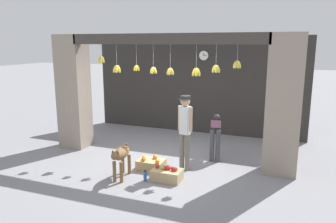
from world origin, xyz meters
The scene contains 12 objects.
ground_plane centered at (0.00, 0.00, 0.00)m, with size 60.00×60.00×0.00m, color gray.
shop_back_wall centered at (0.00, 2.85, 1.47)m, with size 6.52×0.12×2.95m, color #2D2B28.
shop_pillar_left centered at (-2.61, 0.30, 1.47)m, with size 0.70×0.60×2.95m, color gray.
shop_pillar_right centered at (2.61, 0.30, 1.47)m, with size 0.70×0.60×2.95m, color gray.
storefront_awning centered at (0.01, 0.12, 2.76)m, with size 4.62×0.30×0.94m.
dog centered at (-0.41, -1.20, 0.49)m, with size 0.32×0.88×0.71m.
shopkeeper centered at (0.66, -0.27, 0.97)m, with size 0.34×0.28×1.65m.
worker_stooping centered at (1.13, 0.64, 0.66)m, with size 0.33×0.77×1.00m.
fruit_crate_oranges centered at (-0.04, -0.52, 0.12)m, with size 0.58×0.43×0.30m.
fruit_crate_apples centered at (0.50, -0.95, 0.13)m, with size 0.60×0.40×0.30m.
water_bottle centered at (0.10, -1.15, 0.11)m, with size 0.07×0.07×0.23m.
wall_clock centered at (0.24, 2.78, 2.37)m, with size 0.29×0.03×0.29m.
Camera 1 is at (2.74, -6.78, 2.75)m, focal length 35.00 mm.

